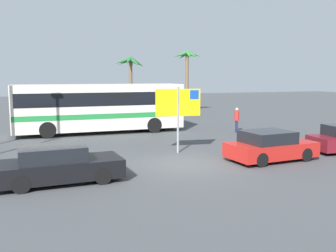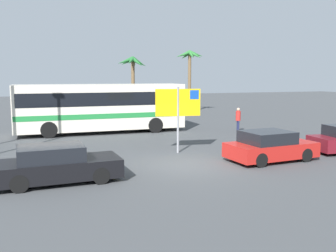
{
  "view_description": "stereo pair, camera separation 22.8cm",
  "coord_description": "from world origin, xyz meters",
  "px_view_note": "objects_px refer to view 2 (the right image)",
  "views": [
    {
      "loc": [
        -6.01,
        -14.35,
        3.72
      ],
      "look_at": [
        0.18,
        2.71,
        1.3
      ],
      "focal_mm": 40.3,
      "sensor_mm": 36.0,
      "label": 1
    },
    {
      "loc": [
        -5.79,
        -14.42,
        3.72
      ],
      "look_at": [
        0.18,
        2.71,
        1.3
      ],
      "focal_mm": 40.3,
      "sensor_mm": 36.0,
      "label": 2
    }
  ],
  "objects_px": {
    "car_red": "(270,146)",
    "bus_front_coach": "(101,106)",
    "car_black": "(57,165)",
    "pedestrian_by_bus": "(238,118)",
    "ferry_sign": "(179,105)"
  },
  "relations": [
    {
      "from": "car_black",
      "to": "car_red",
      "type": "bearing_deg",
      "value": -0.01
    },
    {
      "from": "car_black",
      "to": "car_red",
      "type": "xyz_separation_m",
      "value": [
        9.06,
        0.47,
        -0.0
      ]
    },
    {
      "from": "bus_front_coach",
      "to": "ferry_sign",
      "type": "bearing_deg",
      "value": -72.48
    },
    {
      "from": "ferry_sign",
      "to": "car_black",
      "type": "distance_m",
      "value": 7.02
    },
    {
      "from": "car_red",
      "to": "car_black",
      "type": "bearing_deg",
      "value": 177.99
    },
    {
      "from": "car_red",
      "to": "ferry_sign",
      "type": "bearing_deg",
      "value": 132.07
    },
    {
      "from": "pedestrian_by_bus",
      "to": "car_red",
      "type": "bearing_deg",
      "value": -94.97
    },
    {
      "from": "car_red",
      "to": "pedestrian_by_bus",
      "type": "xyz_separation_m",
      "value": [
        2.88,
        7.86,
        0.32
      ]
    },
    {
      "from": "bus_front_coach",
      "to": "car_red",
      "type": "xyz_separation_m",
      "value": [
        5.65,
        -10.82,
        -1.15
      ]
    },
    {
      "from": "ferry_sign",
      "to": "car_black",
      "type": "height_order",
      "value": "ferry_sign"
    },
    {
      "from": "bus_front_coach",
      "to": "pedestrian_by_bus",
      "type": "xyz_separation_m",
      "value": [
        8.54,
        -2.97,
        -0.82
      ]
    },
    {
      "from": "car_black",
      "to": "car_red",
      "type": "distance_m",
      "value": 9.07
    },
    {
      "from": "car_red",
      "to": "bus_front_coach",
      "type": "bearing_deg",
      "value": 112.63
    },
    {
      "from": "bus_front_coach",
      "to": "car_black",
      "type": "height_order",
      "value": "bus_front_coach"
    },
    {
      "from": "car_red",
      "to": "pedestrian_by_bus",
      "type": "height_order",
      "value": "pedestrian_by_bus"
    }
  ]
}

